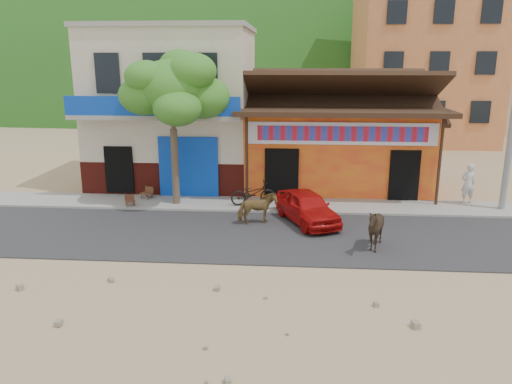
{
  "coord_description": "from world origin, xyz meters",
  "views": [
    {
      "loc": [
        0.07,
        -13.25,
        5.77
      ],
      "look_at": [
        -1.17,
        3.0,
        1.4
      ],
      "focal_mm": 35.0,
      "sensor_mm": 36.0,
      "label": 1
    }
  ],
  "objects_px": {
    "pedestrian": "(468,184)",
    "cafe_chair_left": "(147,188)",
    "scooter": "(253,193)",
    "tree": "(174,129)",
    "red_car": "(307,207)",
    "cafe_chair_right": "(130,196)",
    "cow_tan": "(257,208)",
    "cow_dark": "(375,228)"
  },
  "relations": [
    {
      "from": "tree",
      "to": "scooter",
      "type": "distance_m",
      "value": 4.0
    },
    {
      "from": "tree",
      "to": "cow_dark",
      "type": "distance_m",
      "value": 8.76
    },
    {
      "from": "cow_dark",
      "to": "cow_tan",
      "type": "bearing_deg",
      "value": -149.33
    },
    {
      "from": "pedestrian",
      "to": "cafe_chair_right",
      "type": "height_order",
      "value": "pedestrian"
    },
    {
      "from": "red_car",
      "to": "cow_dark",
      "type": "bearing_deg",
      "value": -75.41
    },
    {
      "from": "cow_dark",
      "to": "red_car",
      "type": "xyz_separation_m",
      "value": [
        -2.03,
        2.51,
        -0.11
      ]
    },
    {
      "from": "pedestrian",
      "to": "cafe_chair_right",
      "type": "bearing_deg",
      "value": -5.36
    },
    {
      "from": "cow_tan",
      "to": "cafe_chair_left",
      "type": "relative_size",
      "value": 1.58
    },
    {
      "from": "cafe_chair_right",
      "to": "pedestrian",
      "type": "bearing_deg",
      "value": -19.89
    },
    {
      "from": "tree",
      "to": "pedestrian",
      "type": "xyz_separation_m",
      "value": [
        11.68,
        0.9,
        -2.19
      ]
    },
    {
      "from": "cow_dark",
      "to": "red_car",
      "type": "bearing_deg",
      "value": -170.48
    },
    {
      "from": "cafe_chair_left",
      "to": "cafe_chair_right",
      "type": "relative_size",
      "value": 1.1
    },
    {
      "from": "pedestrian",
      "to": "red_car",
      "type": "bearing_deg",
      "value": 11.38
    },
    {
      "from": "cow_dark",
      "to": "pedestrian",
      "type": "relative_size",
      "value": 0.85
    },
    {
      "from": "cow_dark",
      "to": "red_car",
      "type": "height_order",
      "value": "cow_dark"
    },
    {
      "from": "tree",
      "to": "red_car",
      "type": "relative_size",
      "value": 1.77
    },
    {
      "from": "scooter",
      "to": "pedestrian",
      "type": "bearing_deg",
      "value": -101.27
    },
    {
      "from": "scooter",
      "to": "cafe_chair_left",
      "type": "relative_size",
      "value": 2.07
    },
    {
      "from": "scooter",
      "to": "cow_tan",
      "type": "bearing_deg",
      "value": 171.34
    },
    {
      "from": "tree",
      "to": "cafe_chair_right",
      "type": "distance_m",
      "value": 3.18
    },
    {
      "from": "cow_tan",
      "to": "pedestrian",
      "type": "relative_size",
      "value": 0.84
    },
    {
      "from": "tree",
      "to": "pedestrian",
      "type": "distance_m",
      "value": 11.92
    },
    {
      "from": "red_car",
      "to": "cafe_chair_right",
      "type": "xyz_separation_m",
      "value": [
        -6.95,
        1.31,
        -0.1
      ]
    },
    {
      "from": "scooter",
      "to": "cafe_chair_right",
      "type": "relative_size",
      "value": 2.29
    },
    {
      "from": "red_car",
      "to": "scooter",
      "type": "xyz_separation_m",
      "value": [
        -2.1,
        1.82,
        -0.03
      ]
    },
    {
      "from": "red_car",
      "to": "scooter",
      "type": "distance_m",
      "value": 2.78
    },
    {
      "from": "red_car",
      "to": "cafe_chair_left",
      "type": "xyz_separation_m",
      "value": [
        -6.6,
        2.44,
        -0.06
      ]
    },
    {
      "from": "pedestrian",
      "to": "cafe_chair_right",
      "type": "xyz_separation_m",
      "value": [
        -13.43,
        -1.4,
        -0.42
      ]
    },
    {
      "from": "tree",
      "to": "red_car",
      "type": "xyz_separation_m",
      "value": [
        5.2,
        -1.81,
        -2.5
      ]
    },
    {
      "from": "cafe_chair_right",
      "to": "red_car",
      "type": "bearing_deg",
      "value": -36.51
    },
    {
      "from": "tree",
      "to": "red_car",
      "type": "distance_m",
      "value": 6.05
    },
    {
      "from": "cafe_chair_left",
      "to": "cafe_chair_right",
      "type": "distance_m",
      "value": 1.18
    },
    {
      "from": "red_car",
      "to": "pedestrian",
      "type": "distance_m",
      "value": 7.03
    },
    {
      "from": "pedestrian",
      "to": "cafe_chair_right",
      "type": "relative_size",
      "value": 2.06
    },
    {
      "from": "cow_tan",
      "to": "red_car",
      "type": "xyz_separation_m",
      "value": [
        1.78,
        0.32,
        0.0
      ]
    },
    {
      "from": "red_car",
      "to": "cafe_chair_right",
      "type": "relative_size",
      "value": 4.32
    },
    {
      "from": "pedestrian",
      "to": "cafe_chair_left",
      "type": "height_order",
      "value": "pedestrian"
    },
    {
      "from": "scooter",
      "to": "cafe_chair_right",
      "type": "distance_m",
      "value": 4.88
    },
    {
      "from": "pedestrian",
      "to": "cafe_chair_left",
      "type": "bearing_deg",
      "value": -10.12
    },
    {
      "from": "cow_dark",
      "to": "cafe_chair_right",
      "type": "distance_m",
      "value": 9.76
    },
    {
      "from": "red_car",
      "to": "cafe_chair_left",
      "type": "height_order",
      "value": "red_car"
    },
    {
      "from": "tree",
      "to": "cafe_chair_right",
      "type": "relative_size",
      "value": 7.65
    }
  ]
}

